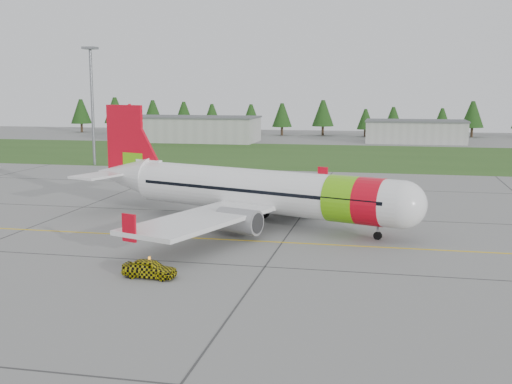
# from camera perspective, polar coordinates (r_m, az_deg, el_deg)

# --- Properties ---
(ground) EXTENTS (320.00, 320.00, 0.00)m
(ground) POSITION_cam_1_polar(r_m,az_deg,el_deg) (51.65, -10.22, -5.95)
(ground) COLOR gray
(ground) RESTS_ON ground
(aircraft) EXTENTS (36.81, 34.93, 11.56)m
(aircraft) POSITION_cam_1_polar(r_m,az_deg,el_deg) (63.40, -0.16, 0.10)
(aircraft) COLOR white
(aircraft) RESTS_ON ground
(follow_me_car) EXTENTS (1.44, 1.67, 3.94)m
(follow_me_car) POSITION_cam_1_polar(r_m,az_deg,el_deg) (46.33, -9.48, -5.17)
(follow_me_car) COLOR #D1C40B
(follow_me_car) RESTS_ON ground
(grass_strip) EXTENTS (320.00, 50.00, 0.03)m
(grass_strip) POSITION_cam_1_polar(r_m,az_deg,el_deg) (130.21, 3.42, 3.30)
(grass_strip) COLOR #30561E
(grass_strip) RESTS_ON ground
(taxi_guideline) EXTENTS (120.00, 0.25, 0.02)m
(taxi_guideline) POSITION_cam_1_polar(r_m,az_deg,el_deg) (58.90, -7.30, -3.98)
(taxi_guideline) COLOR gold
(taxi_guideline) RESTS_ON ground
(hangar_west) EXTENTS (32.00, 14.00, 6.00)m
(hangar_west) POSITION_cam_1_polar(r_m,az_deg,el_deg) (163.96, -5.57, 5.54)
(hangar_west) COLOR #A8A8A3
(hangar_west) RESTS_ON ground
(hangar_east) EXTENTS (24.00, 12.00, 5.20)m
(hangar_east) POSITION_cam_1_polar(r_m,az_deg,el_deg) (164.58, 14.00, 5.18)
(hangar_east) COLOR #A8A8A3
(hangar_east) RESTS_ON ground
(floodlight_mast) EXTENTS (0.50, 0.50, 20.00)m
(floodlight_mast) POSITION_cam_1_polar(r_m,az_deg,el_deg) (116.00, -14.33, 7.26)
(floodlight_mast) COLOR slate
(floodlight_mast) RESTS_ON ground
(treeline) EXTENTS (160.00, 8.00, 10.00)m
(treeline) POSITION_cam_1_polar(r_m,az_deg,el_deg) (185.29, 6.02, 6.57)
(treeline) COLOR #1C3F14
(treeline) RESTS_ON ground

